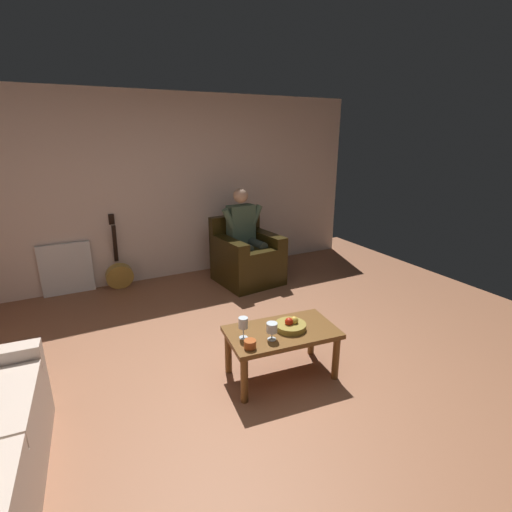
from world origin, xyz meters
The scene contains 11 objects.
ground_plane centered at (0.00, 0.00, 0.00)m, with size 7.07×7.07×0.00m, color #955D3F.
wall_back centered at (0.00, -2.98, 1.27)m, with size 5.89×0.06×2.54m, color beige.
armchair centered at (-0.86, -2.23, 0.34)m, with size 0.86×0.88×0.90m.
person_seated centered at (-0.86, -2.25, 0.71)m, with size 0.64×0.59×1.30m.
coffee_table centered at (-0.16, -0.11, 0.37)m, with size 0.97×0.61×0.44m.
guitar centered at (0.78, -2.77, 0.22)m, with size 0.35×0.29×1.00m.
radiator centered at (1.40, -2.91, 0.34)m, with size 0.62×0.06×0.68m, color white.
wine_glass_near centered at (-0.01, -0.02, 0.53)m, with size 0.09×0.09×0.15m.
wine_glass_far centered at (0.18, -0.15, 0.56)m, with size 0.08×0.08×0.18m.
fruit_bowl centered at (-0.24, -0.10, 0.47)m, with size 0.26×0.26×0.11m.
candle_jar centered at (0.20, 0.01, 0.47)m, with size 0.09×0.09×0.07m, color #AE4E20.
Camera 1 is at (1.32, 2.28, 2.00)m, focal length 26.43 mm.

